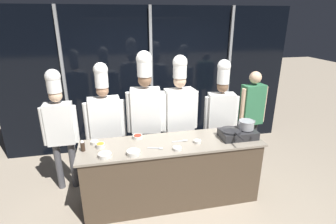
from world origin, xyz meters
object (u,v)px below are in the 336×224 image
object	(u,v)px
chef_pastry	(179,109)
frying_pan	(231,129)
prep_bowl_noodles	(95,142)
prep_bowl_chili_flakes	(138,136)
prep_bowl_rice	(177,148)
chef_head	(60,122)
chef_sous	(105,118)
prep_bowl_carrots	(100,145)
squeeze_bottle_soy	(83,146)
prep_bowl_shrimp	(105,155)
chef_line	(146,109)
person_guest	(252,110)
prep_bowl_bean_sprouts	(197,141)
serving_spoon_solid	(183,141)
prep_bowl_chicken	(134,152)
serving_spoon_slotted	(158,148)
portable_stove	(238,134)
chef_apprentice	(221,111)
stock_pot	(246,125)

from	to	relation	value
chef_pastry	frying_pan	bearing A→B (deg)	124.23
prep_bowl_noodles	prep_bowl_chili_flakes	distance (m)	0.58
prep_bowl_rice	prep_bowl_noodles	size ratio (longest dim) A/B	1.13
chef_head	chef_pastry	size ratio (longest dim) A/B	0.93
prep_bowl_chili_flakes	chef_sous	xyz separation A→B (m)	(-0.44, 0.48, 0.13)
chef_pastry	prep_bowl_carrots	bearing A→B (deg)	20.93
squeeze_bottle_soy	prep_bowl_shrimp	bearing A→B (deg)	-38.02
chef_line	person_guest	world-z (taller)	chef_line
prep_bowl_bean_sprouts	serving_spoon_solid	world-z (taller)	prep_bowl_bean_sprouts
prep_bowl_noodles	chef_pastry	world-z (taller)	chef_pastry
chef_line	chef_head	bearing A→B (deg)	6.72
prep_bowl_carrots	squeeze_bottle_soy	bearing A→B (deg)	-167.35
prep_bowl_chicken	serving_spoon_slotted	xyz separation A→B (m)	(0.32, 0.09, -0.02)
prep_bowl_chicken	chef_pastry	distance (m)	1.19
frying_pan	person_guest	distance (m)	0.94
serving_spoon_solid	chef_pastry	world-z (taller)	chef_pastry
portable_stove	frying_pan	xyz separation A→B (m)	(-0.11, -0.01, 0.08)
chef_apprentice	prep_bowl_rice	bearing A→B (deg)	50.42
prep_bowl_chili_flakes	prep_bowl_noodles	bearing A→B (deg)	-173.93
chef_apprentice	prep_bowl_shrimp	bearing A→B (deg)	32.82
prep_bowl_shrimp	stock_pot	bearing A→B (deg)	4.71
portable_stove	serving_spoon_solid	size ratio (longest dim) A/B	2.21
frying_pan	prep_bowl_chicken	distance (m)	1.37
prep_bowl_carrots	prep_bowl_shrimp	bearing A→B (deg)	-77.15
prep_bowl_rice	chef_line	size ratio (longest dim) A/B	0.06
prep_bowl_noodles	prep_bowl_bean_sprouts	bearing A→B (deg)	-10.61
prep_bowl_shrimp	chef_pastry	bearing A→B (deg)	36.31
frying_pan	chef_apprentice	bearing A→B (deg)	79.12
chef_pastry	stock_pot	bearing A→B (deg)	134.29
chef_head	chef_line	size ratio (longest dim) A/B	0.90
prep_bowl_carrots	prep_bowl_chicken	world-z (taller)	prep_bowl_carrots
frying_pan	chef_pastry	xyz separation A→B (m)	(-0.56, 0.69, 0.10)
serving_spoon_solid	squeeze_bottle_soy	bearing A→B (deg)	179.86
prep_bowl_chili_flakes	serving_spoon_solid	distance (m)	0.63
portable_stove	frying_pan	world-z (taller)	frying_pan
prep_bowl_shrimp	serving_spoon_slotted	bearing A→B (deg)	5.82
frying_pan	prep_bowl_shrimp	xyz separation A→B (m)	(-1.70, -0.15, -0.11)
serving_spoon_slotted	chef_sous	world-z (taller)	chef_sous
chef_line	chef_pastry	distance (m)	0.54
stock_pot	prep_bowl_rice	xyz separation A→B (m)	(-1.03, -0.17, -0.16)
frying_pan	stock_pot	bearing A→B (deg)	1.45
prep_bowl_chili_flakes	prep_bowl_chicken	world-z (taller)	prep_bowl_chicken
prep_bowl_rice	prep_bowl_chicken	bearing A→B (deg)	-179.29
serving_spoon_slotted	chef_head	xyz separation A→B (m)	(-1.29, 0.75, 0.18)
chef_sous	person_guest	world-z (taller)	chef_sous
prep_bowl_chicken	serving_spoon_solid	bearing A→B (deg)	18.39
chef_line	serving_spoon_slotted	bearing A→B (deg)	100.90
chef_head	chef_pastry	bearing A→B (deg)	-179.58
prep_bowl_carrots	prep_bowl_noodles	distance (m)	0.14
chef_pastry	serving_spoon_solid	bearing A→B (deg)	75.40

